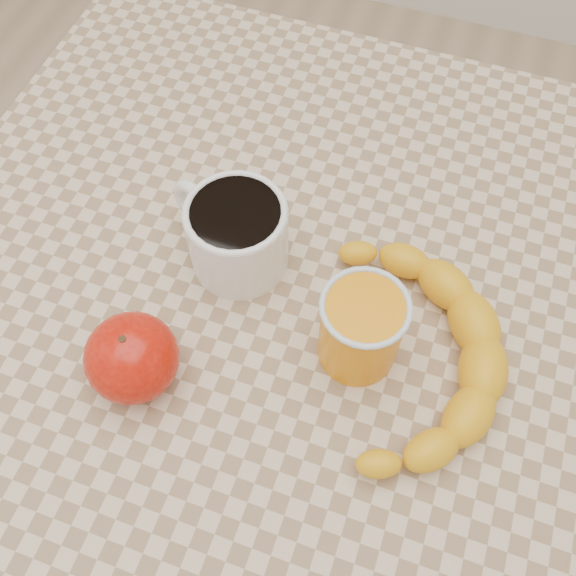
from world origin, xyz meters
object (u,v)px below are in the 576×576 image
(orange_juice_glass, at_px, (361,329))
(apple, at_px, (132,358))
(banana, at_px, (416,353))
(table, at_px, (288,336))
(coffee_mug, at_px, (236,232))

(orange_juice_glass, height_order, apple, orange_juice_glass)
(banana, bearing_deg, apple, -168.91)
(table, relative_size, coffee_mug, 5.43)
(coffee_mug, relative_size, apple, 1.33)
(coffee_mug, bearing_deg, banana, -15.74)
(coffee_mug, relative_size, orange_juice_glass, 1.61)
(table, distance_m, orange_juice_glass, 0.16)
(orange_juice_glass, relative_size, apple, 0.83)
(coffee_mug, height_order, orange_juice_glass, orange_juice_glass)
(coffee_mug, distance_m, banana, 0.20)
(orange_juice_glass, bearing_deg, banana, 6.39)
(table, bearing_deg, coffee_mug, 156.06)
(orange_juice_glass, xyz_separation_m, apple, (-0.18, -0.09, -0.01))
(table, distance_m, banana, 0.17)
(table, bearing_deg, banana, -11.51)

